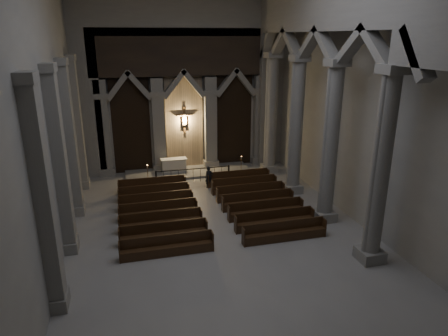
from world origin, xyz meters
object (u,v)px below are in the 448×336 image
candle_stand_left (148,179)px  candle_stand_right (241,169)px  altar_rail (193,173)px  pews (210,208)px  altar (174,165)px  worshipper (209,177)px

candle_stand_left → candle_stand_right: 6.34m
candle_stand_left → candle_stand_right: (6.32, 0.49, -0.01)m
altar_rail → pews: altar_rail is taller
altar → pews: 7.03m
candle_stand_left → worshipper: 3.95m
candle_stand_right → pews: 6.63m
pews → worshipper: size_ratio=6.89×
pews → candle_stand_right: bearing=58.6°
altar → candle_stand_right: candle_stand_right is taller
altar → pews: (0.97, -6.95, -0.31)m
candle_stand_left → altar_rail: bearing=-5.5°
candle_stand_left → candle_stand_right: candle_stand_left is taller
altar → altar_rail: (0.97, -2.07, 0.02)m
altar → candle_stand_right: (4.43, -1.30, -0.25)m
altar_rail → worshipper: worshipper is taller
altar_rail → candle_stand_left: candle_stand_left is taller
altar → pews: altar is taller
candle_stand_left → pews: bearing=-61.0°
pews → worshipper: (0.78, 3.65, 0.39)m
candle_stand_left → worshipper: (3.64, -1.51, 0.32)m
candle_stand_right → altar_rail: bearing=-167.5°
altar_rail → pews: size_ratio=0.51×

